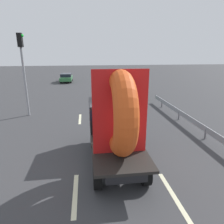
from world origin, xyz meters
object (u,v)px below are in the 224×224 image
Objects in this scene: traffic_light at (23,64)px; distant_sedan at (129,90)px; oncoming_car at (66,77)px; flatbed_truck at (115,120)px.

distant_sedan is at bearing 31.10° from traffic_light.
distant_sedan is 13.62m from oncoming_car.
distant_sedan is 10.47m from traffic_light.
oncoming_car is (-7.25, 11.53, -0.05)m from distant_sedan.
flatbed_truck is 9.16m from traffic_light.
traffic_light is 17.04m from oncoming_car.
oncoming_car is (-4.02, 23.91, -1.19)m from flatbed_truck.
oncoming_car is (1.34, 16.71, -3.04)m from traffic_light.
traffic_light is (-5.36, 7.20, 1.85)m from flatbed_truck.
traffic_light is (-8.59, -5.18, 3.00)m from distant_sedan.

